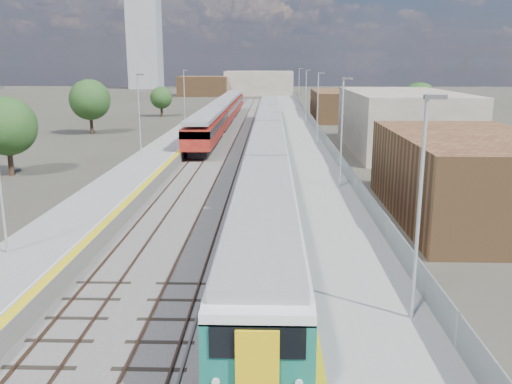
{
  "coord_description": "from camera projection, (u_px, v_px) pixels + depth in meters",
  "views": [
    {
      "loc": [
        1.81,
        -15.02,
        9.45
      ],
      "look_at": [
        0.94,
        15.25,
        2.2
      ],
      "focal_mm": 38.0,
      "sensor_mm": 36.0,
      "label": 1
    }
  ],
  "objects": [
    {
      "name": "platform_right",
      "position": [
        299.0,
        136.0,
        67.61
      ],
      "size": [
        4.7,
        155.0,
        8.52
      ],
      "color": "slate",
      "rests_on": "ground"
    },
    {
      "name": "tracks",
      "position": [
        244.0,
        137.0,
        69.54
      ],
      "size": [
        8.96,
        160.0,
        0.17
      ],
      "color": "#4C3323",
      "rests_on": "ground"
    },
    {
      "name": "ground",
      "position": [
        256.0,
        143.0,
        65.46
      ],
      "size": [
        320.0,
        320.0,
        0.0
      ],
      "primitive_type": "plane",
      "color": "#47443A",
      "rests_on": "ground"
    },
    {
      "name": "tree_a",
      "position": [
        7.0,
        126.0,
        45.49
      ],
      "size": [
        4.97,
        4.97,
        6.73
      ],
      "color": "#382619",
      "rests_on": "ground"
    },
    {
      "name": "tree_b",
      "position": [
        90.0,
        100.0,
        72.26
      ],
      "size": [
        5.41,
        5.41,
        7.33
      ],
      "color": "#382619",
      "rests_on": "ground"
    },
    {
      "name": "green_train",
      "position": [
        268.0,
        137.0,
        53.3
      ],
      "size": [
        2.96,
        82.39,
        3.26
      ],
      "color": "black",
      "rests_on": "ground"
    },
    {
      "name": "tree_d",
      "position": [
        419.0,
        102.0,
        72.04
      ],
      "size": [
        5.1,
        5.1,
        6.92
      ],
      "color": "#382619",
      "rests_on": "ground"
    },
    {
      "name": "ballast_bed",
      "position": [
        239.0,
        140.0,
        67.95
      ],
      "size": [
        10.5,
        155.0,
        0.06
      ],
      "primitive_type": "cube",
      "color": "#565451",
      "rests_on": "ground"
    },
    {
      "name": "tree_c",
      "position": [
        161.0,
        98.0,
        96.49
      ],
      "size": [
        3.95,
        3.95,
        5.35
      ],
      "color": "#382619",
      "rests_on": "ground"
    },
    {
      "name": "red_train",
      "position": [
        223.0,
        112.0,
        81.28
      ],
      "size": [
        3.02,
        61.28,
        3.82
      ],
      "color": "black",
      "rests_on": "ground"
    },
    {
      "name": "platform_left",
      "position": [
        185.0,
        136.0,
        68.01
      ],
      "size": [
        4.3,
        155.0,
        8.52
      ],
      "color": "slate",
      "rests_on": "ground"
    },
    {
      "name": "buildings",
      "position": [
        200.0,
        58.0,
        149.6
      ],
      "size": [
        72.0,
        185.5,
        40.0
      ],
      "color": "brown",
      "rests_on": "ground"
    }
  ]
}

